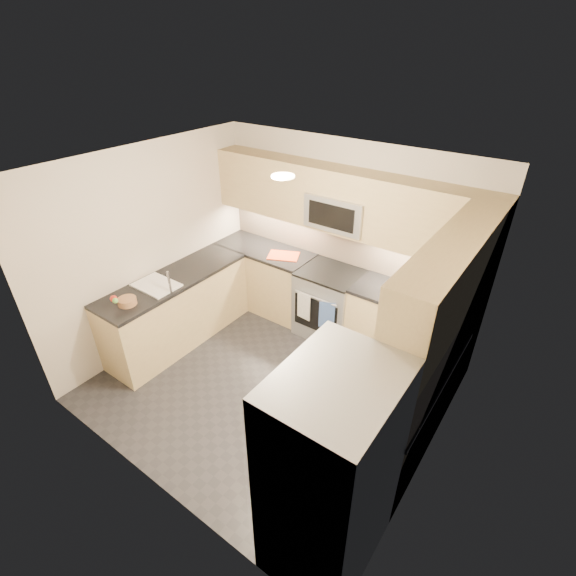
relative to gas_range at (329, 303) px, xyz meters
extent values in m
cube|color=#24252A|center=(0.00, -1.28, -0.46)|extent=(3.60, 3.20, 0.00)
cube|color=beige|center=(0.00, -1.28, 2.04)|extent=(3.60, 3.20, 0.02)
cube|color=beige|center=(0.00, 0.32, 0.79)|extent=(3.60, 0.02, 2.50)
cube|color=beige|center=(0.00, -2.88, 0.79)|extent=(3.60, 0.02, 2.50)
cube|color=beige|center=(-1.80, -1.28, 0.79)|extent=(0.02, 3.20, 2.50)
cube|color=beige|center=(1.80, -1.28, 0.79)|extent=(0.02, 3.20, 2.50)
cube|color=tan|center=(-1.09, 0.02, -0.01)|extent=(1.42, 0.60, 0.90)
cube|color=tan|center=(1.09, 0.02, -0.01)|extent=(1.42, 0.60, 0.90)
cube|color=tan|center=(1.50, -1.12, -0.01)|extent=(0.60, 1.70, 0.90)
cube|color=tan|center=(-1.50, -1.28, -0.01)|extent=(0.60, 2.00, 0.90)
cube|color=black|center=(-1.09, 0.02, 0.47)|extent=(1.42, 0.63, 0.04)
cube|color=black|center=(1.09, 0.02, 0.47)|extent=(1.42, 0.63, 0.04)
cube|color=black|center=(1.50, -1.12, 0.47)|extent=(0.63, 1.70, 0.04)
cube|color=black|center=(-1.50, -1.28, 0.47)|extent=(0.63, 2.00, 0.04)
cube|color=tan|center=(0.00, 0.15, 1.37)|extent=(3.60, 0.35, 0.75)
cube|color=tan|center=(1.62, -1.00, 1.37)|extent=(0.35, 1.95, 0.75)
cube|color=tan|center=(0.00, 0.32, 0.74)|extent=(3.60, 0.01, 0.51)
cube|color=tan|center=(1.80, -0.82, 0.74)|extent=(0.01, 2.30, 0.51)
cube|color=#9C9FA3|center=(0.00, 0.00, 0.00)|extent=(0.76, 0.65, 0.91)
cube|color=black|center=(0.00, 0.00, 0.46)|extent=(0.76, 0.65, 0.03)
cube|color=black|center=(0.00, -0.33, -0.01)|extent=(0.62, 0.02, 0.45)
cylinder|color=#B2B5BA|center=(0.00, -0.35, 0.26)|extent=(0.60, 0.02, 0.02)
cube|color=#A4A7AC|center=(0.00, 0.12, 1.24)|extent=(0.76, 0.40, 0.40)
cube|color=black|center=(0.00, -0.08, 1.24)|extent=(0.60, 0.01, 0.28)
cube|color=#A8ACB0|center=(1.45, -2.43, 0.45)|extent=(0.70, 0.90, 1.80)
cylinder|color=#B2B5BA|center=(1.08, -2.61, 0.49)|extent=(0.02, 0.02, 1.20)
cylinder|color=#B2B5BA|center=(1.08, -2.25, 0.49)|extent=(0.02, 0.02, 1.20)
cube|color=white|center=(-1.50, -1.53, 0.42)|extent=(0.52, 0.38, 0.16)
cylinder|color=silver|center=(-1.24, -1.53, 0.62)|extent=(0.03, 0.03, 0.28)
cylinder|color=#61A546|center=(1.29, 0.02, 0.56)|extent=(0.31, 0.31, 0.16)
cube|color=#E94215|center=(-0.73, -0.01, 0.49)|extent=(0.49, 0.43, 0.01)
cylinder|color=#A7754E|center=(-1.44, -1.97, 0.52)|extent=(0.22, 0.22, 0.07)
sphere|color=red|center=(-1.49, -2.09, 0.60)|extent=(0.08, 0.08, 0.08)
sphere|color=#63A848|center=(-1.45, -2.10, 0.60)|extent=(0.06, 0.06, 0.06)
cube|color=silver|center=(-0.15, -0.37, 0.10)|extent=(0.20, 0.04, 0.37)
cube|color=#314C89|center=(0.19, -0.37, 0.10)|extent=(0.19, 0.09, 0.37)
camera|label=1|loc=(2.25, -4.05, 3.05)|focal=26.00mm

